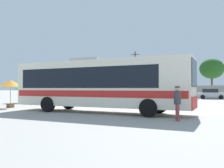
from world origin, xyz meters
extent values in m
plane|color=#A3A099|center=(0.00, 10.00, 0.00)|extent=(300.00, 300.00, 0.00)
cube|color=#B2AD9E|center=(0.00, 28.88, 1.04)|extent=(80.00, 0.30, 2.08)
cube|color=silver|center=(-0.62, -0.44, 1.94)|extent=(12.27, 2.94, 3.00)
cube|color=black|center=(-1.23, -0.46, 2.30)|extent=(10.08, 2.90, 1.32)
cube|color=red|center=(-0.62, -0.44, 1.28)|extent=(12.03, 2.96, 0.42)
cube|color=#19212D|center=(5.49, -0.24, 2.48)|extent=(0.11, 2.30, 1.56)
cube|color=red|center=(5.50, -0.24, 0.80)|extent=(0.14, 2.50, 0.72)
cube|color=#B2B2B2|center=(-1.53, -0.47, 3.56)|extent=(2.24, 1.47, 0.24)
cylinder|color=black|center=(3.12, 0.90, 0.52)|extent=(1.05, 0.33, 1.04)
cylinder|color=black|center=(3.20, -1.54, 0.52)|extent=(1.05, 0.33, 1.04)
cylinder|color=black|center=(-4.01, 0.67, 0.52)|extent=(1.05, 0.33, 1.04)
cylinder|color=black|center=(-3.93, -1.77, 0.52)|extent=(1.05, 0.33, 1.04)
cylinder|color=#99383D|center=(4.96, -2.31, 0.41)|extent=(0.16, 0.16, 0.83)
cylinder|color=#99383D|center=(5.03, -2.45, 0.41)|extent=(0.16, 0.16, 0.83)
cylinder|color=#38383D|center=(4.99, -2.38, 1.16)|extent=(0.46, 0.46, 0.66)
sphere|color=tan|center=(4.99, -2.38, 1.59)|extent=(0.22, 0.22, 0.22)
cylinder|color=#262628|center=(4.99, -2.38, 1.70)|extent=(0.24, 0.24, 0.07)
cylinder|color=gray|center=(-9.27, -0.38, 1.13)|extent=(0.05, 0.05, 2.26)
cone|color=orange|center=(-9.27, -0.38, 2.04)|extent=(2.01, 2.01, 0.55)
cube|color=brown|center=(-9.27, -0.38, 0.18)|extent=(0.48, 0.48, 0.36)
cylinder|color=gray|center=(-13.49, 4.93, 1.00)|extent=(0.05, 0.05, 2.01)
cone|color=green|center=(-13.49, 4.93, 1.73)|extent=(2.35, 2.35, 0.65)
cube|color=brown|center=(-13.49, 4.93, 0.18)|extent=(0.48, 0.48, 0.36)
cube|color=#B7BABF|center=(-13.41, 25.15, 0.63)|extent=(4.58, 2.05, 0.63)
cube|color=black|center=(-13.64, 25.14, 1.20)|extent=(2.56, 1.79, 0.51)
cylinder|color=black|center=(-12.07, 26.11, 0.32)|extent=(0.65, 0.26, 0.64)
cylinder|color=black|center=(-11.97, 24.35, 0.32)|extent=(0.65, 0.26, 0.64)
cylinder|color=black|center=(-14.85, 25.95, 0.32)|extent=(0.65, 0.26, 0.64)
cylinder|color=black|center=(-14.75, 24.19, 0.32)|extent=(0.65, 0.26, 0.64)
cube|color=#B7BABF|center=(-7.50, 26.03, 0.64)|extent=(4.55, 1.90, 0.64)
cube|color=black|center=(-7.73, 26.04, 1.22)|extent=(2.52, 1.71, 0.53)
cylinder|color=black|center=(-6.09, 26.88, 0.32)|extent=(0.64, 0.23, 0.64)
cylinder|color=black|center=(-6.13, 25.12, 0.32)|extent=(0.64, 0.23, 0.64)
cylinder|color=black|center=(-8.88, 26.94, 0.32)|extent=(0.64, 0.23, 0.64)
cylinder|color=black|center=(-8.92, 25.18, 0.32)|extent=(0.64, 0.23, 0.64)
cube|color=red|center=(-1.53, 25.22, 0.63)|extent=(4.58, 2.21, 0.62)
cube|color=black|center=(-1.76, 25.20, 1.19)|extent=(2.58, 1.88, 0.50)
cylinder|color=black|center=(-0.25, 26.23, 0.32)|extent=(0.66, 0.28, 0.64)
cylinder|color=black|center=(-0.09, 24.47, 0.32)|extent=(0.66, 0.28, 0.64)
cylinder|color=black|center=(-2.98, 25.96, 0.32)|extent=(0.66, 0.28, 0.64)
cylinder|color=black|center=(-2.82, 24.21, 0.32)|extent=(0.66, 0.28, 0.64)
cube|color=#B7BABF|center=(4.27, 24.98, 0.65)|extent=(4.20, 2.18, 0.67)
cube|color=black|center=(4.07, 24.96, 1.26)|extent=(2.37, 1.86, 0.55)
cylinder|color=black|center=(5.43, 25.98, 0.32)|extent=(0.66, 0.28, 0.64)
cylinder|color=black|center=(5.60, 24.23, 0.32)|extent=(0.66, 0.28, 0.64)
cylinder|color=black|center=(2.93, 25.74, 0.32)|extent=(0.66, 0.28, 0.64)
cylinder|color=black|center=(3.10, 23.98, 0.32)|extent=(0.66, 0.28, 0.64)
cylinder|color=#4C3823|center=(-11.02, 32.24, 4.61)|extent=(0.24, 0.24, 9.22)
cube|color=#473321|center=(-11.02, 32.24, 8.62)|extent=(1.80, 0.14, 0.12)
cylinder|color=brown|center=(-19.33, 34.22, 1.64)|extent=(0.32, 0.32, 3.27)
ellipsoid|color=#2D6628|center=(-19.33, 34.22, 5.01)|extent=(4.97, 4.97, 4.22)
cylinder|color=brown|center=(-8.12, 35.47, 1.83)|extent=(0.32, 0.32, 3.66)
ellipsoid|color=#23561E|center=(-8.12, 35.47, 5.54)|extent=(5.39, 5.39, 4.58)
cylinder|color=brown|center=(-5.03, 34.01, 1.35)|extent=(0.32, 0.32, 2.71)
ellipsoid|color=#2D6628|center=(-5.03, 34.01, 4.80)|extent=(6.00, 6.00, 5.10)
cylinder|color=brown|center=(3.67, 32.73, 1.84)|extent=(0.32, 0.32, 3.67)
ellipsoid|color=#23561E|center=(3.67, 32.73, 5.17)|extent=(4.28, 4.28, 3.64)
camera|label=1|loc=(7.61, -14.64, 1.63)|focal=39.02mm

